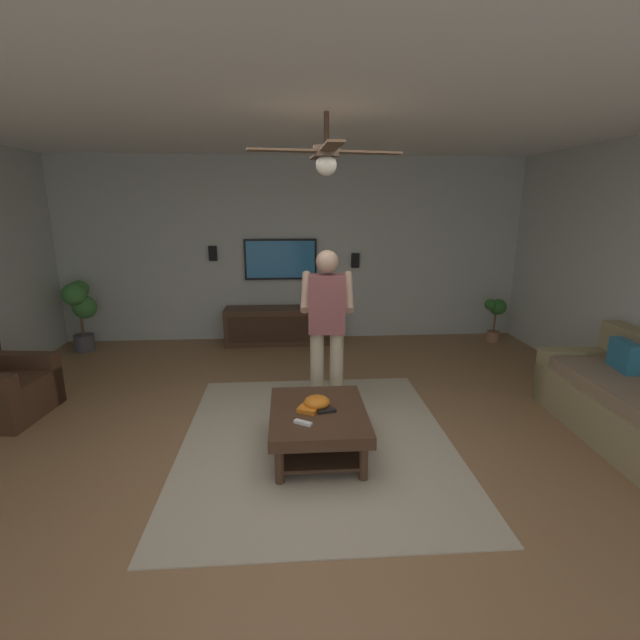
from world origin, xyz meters
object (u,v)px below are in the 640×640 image
at_px(vase_round, 314,300).
at_px(remote_white, 303,423).
at_px(person_standing, 327,321).
at_px(remote_black, 327,411).
at_px(couch, 639,407).
at_px(wall_speaker_left, 355,260).
at_px(tv, 281,259).
at_px(bowl, 317,402).
at_px(coffee_table, 318,421).
at_px(potted_plant_short, 496,312).
at_px(book, 310,407).
at_px(media_console, 282,326).
at_px(wall_speaker_right, 213,253).
at_px(ceiling_fan, 326,155).
at_px(potted_plant_tall, 81,306).

bearing_deg(vase_round, remote_white, 175.28).
height_order(person_standing, remote_black, person_standing).
relative_size(couch, wall_speaker_left, 8.77).
height_order(couch, wall_speaker_left, wall_speaker_left).
relative_size(tv, bowl, 5.00).
distance_m(coffee_table, remote_white, 0.30).
bearing_deg(tv, remote_white, 3.22).
bearing_deg(couch, remote_black, 3.59).
xyz_separation_m(couch, potted_plant_short, (3.03, -0.08, 0.14)).
height_order(person_standing, book, person_standing).
bearing_deg(potted_plant_short, media_console, 87.45).
xyz_separation_m(remote_white, wall_speaker_left, (3.70, -0.94, 0.81)).
relative_size(remote_white, wall_speaker_right, 0.68).
relative_size(media_console, wall_speaker_right, 7.73).
relative_size(book, vase_round, 1.00).
relative_size(remote_black, wall_speaker_right, 0.68).
bearing_deg(person_standing, coffee_table, 175.93).
height_order(media_console, ceiling_fan, ceiling_fan).
xyz_separation_m(person_standing, ceiling_fan, (-0.75, 0.08, 1.49)).
bearing_deg(ceiling_fan, media_console, 7.74).
height_order(coffee_table, bowl, bowl).
bearing_deg(couch, ceiling_fan, -0.58).
relative_size(media_console, tv, 1.56).
bearing_deg(vase_round, wall_speaker_right, 80.04).
bearing_deg(remote_white, bowl, -81.76).
xyz_separation_m(potted_plant_tall, wall_speaker_right, (0.39, -1.84, 0.69)).
bearing_deg(bowl, person_standing, -10.38).
bearing_deg(person_standing, couch, -102.70).
bearing_deg(wall_speaker_left, media_console, 102.49).
height_order(tv, vase_round, tv).
distance_m(person_standing, vase_round, 2.30).
distance_m(coffee_table, bowl, 0.16).
bearing_deg(potted_plant_tall, couch, -116.65).
relative_size(potted_plant_tall, remote_black, 6.71).
bearing_deg(potted_plant_short, potted_plant_tall, 89.92).
relative_size(person_standing, vase_round, 7.45).
height_order(book, wall_speaker_left, wall_speaker_left).
relative_size(vase_round, wall_speaker_left, 1.00).
xyz_separation_m(potted_plant_tall, vase_round, (0.13, -3.35, 0.00)).
height_order(book, ceiling_fan, ceiling_fan).
distance_m(potted_plant_short, remote_black, 4.23).
bearing_deg(media_console, potted_plant_tall, -87.26).
height_order(tv, potted_plant_tall, tv).
xyz_separation_m(couch, wall_speaker_left, (3.43, 2.05, 0.90)).
distance_m(remote_black, wall_speaker_right, 3.90).
xyz_separation_m(remote_black, vase_round, (3.24, -0.08, 0.25)).
relative_size(person_standing, ceiling_fan, 1.36).
xyz_separation_m(coffee_table, potted_plant_short, (3.06, -2.93, 0.16)).
bearing_deg(couch, remote_white, 7.12).
height_order(potted_plant_tall, ceiling_fan, ceiling_fan).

